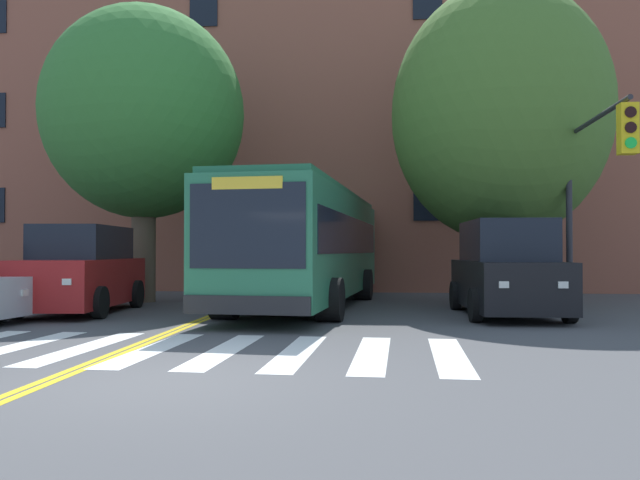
% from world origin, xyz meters
% --- Properties ---
extents(ground_plane, '(120.00, 120.00, 0.00)m').
position_xyz_m(ground_plane, '(0.00, 0.00, 0.00)').
color(ground_plane, '#4C4C4F').
extents(crosswalk, '(8.80, 3.92, 0.01)m').
position_xyz_m(crosswalk, '(-0.25, 2.38, 0.00)').
color(crosswalk, white).
rests_on(crosswalk, ground).
extents(lane_line_yellow_inner, '(0.12, 36.00, 0.01)m').
position_xyz_m(lane_line_yellow_inner, '(-1.32, 16.38, 0.00)').
color(lane_line_yellow_inner, gold).
rests_on(lane_line_yellow_inner, ground).
extents(lane_line_yellow_outer, '(0.12, 36.00, 0.01)m').
position_xyz_m(lane_line_yellow_outer, '(-1.16, 16.38, 0.00)').
color(lane_line_yellow_outer, gold).
rests_on(lane_line_yellow_outer, ground).
extents(city_bus, '(3.75, 12.03, 3.27)m').
position_xyz_m(city_bus, '(0.82, 10.26, 1.77)').
color(city_bus, '#28704C').
rests_on(city_bus, ground).
extents(car_red_near_lane, '(2.46, 4.82, 2.21)m').
position_xyz_m(car_red_near_lane, '(-4.76, 7.99, 1.05)').
color(car_red_near_lane, '#AD1E1E').
rests_on(car_red_near_lane, ground).
extents(car_black_far_lane, '(2.33, 4.81, 2.32)m').
position_xyz_m(car_black_far_lane, '(5.88, 8.18, 1.09)').
color(car_black_far_lane, black).
rests_on(car_black_far_lane, ground).
extents(car_tan_behind_bus, '(2.66, 5.37, 2.12)m').
position_xyz_m(car_tan_behind_bus, '(1.85, 20.95, 1.02)').
color(car_tan_behind_bus, tan).
rests_on(car_tan_behind_bus, ground).
extents(traffic_light_near_corner, '(0.34, 4.24, 5.06)m').
position_xyz_m(traffic_light_near_corner, '(7.70, 7.54, 3.41)').
color(traffic_light_near_corner, '#28282D').
rests_on(traffic_light_near_corner, ground).
extents(street_tree_curbside_large, '(8.75, 8.67, 9.44)m').
position_xyz_m(street_tree_curbside_large, '(6.36, 11.42, 5.64)').
color(street_tree_curbside_large, brown).
rests_on(street_tree_curbside_large, ground).
extents(street_tree_curbside_small, '(8.18, 8.46, 9.10)m').
position_xyz_m(street_tree_curbside_small, '(-4.45, 11.39, 5.82)').
color(street_tree_curbside_small, brown).
rests_on(street_tree_curbside_small, ground).
extents(building_facade, '(43.29, 8.28, 13.64)m').
position_xyz_m(building_facade, '(-3.97, 20.42, 6.83)').
color(building_facade, '#9E5642').
rests_on(building_facade, ground).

